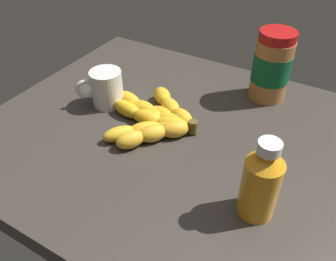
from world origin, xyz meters
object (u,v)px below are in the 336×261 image
(banana_bunch, at_px, (155,118))
(peanut_butter_jar, at_px, (272,66))
(honey_bottle, at_px, (261,182))
(coffee_mug, at_px, (106,88))

(banana_bunch, bearing_deg, peanut_butter_jar, 53.28)
(banana_bunch, height_order, honey_bottle, honey_bottle)
(banana_bunch, xyz_separation_m, honey_bottle, (0.27, -0.12, 0.05))
(peanut_butter_jar, bearing_deg, banana_bunch, -126.72)
(banana_bunch, distance_m, coffee_mug, 0.15)
(banana_bunch, relative_size, honey_bottle, 1.59)
(banana_bunch, bearing_deg, coffee_mug, 174.82)
(honey_bottle, xyz_separation_m, coffee_mug, (-0.42, 0.13, -0.03))
(peanut_butter_jar, distance_m, coffee_mug, 0.40)
(banana_bunch, bearing_deg, honey_bottle, -23.55)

